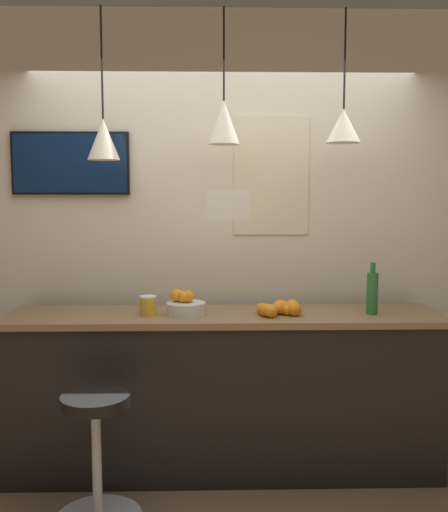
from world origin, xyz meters
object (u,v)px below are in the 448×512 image
(fruit_bowl, at_px, (185,305))
(spread_jar, at_px, (148,305))
(mounted_tv, at_px, (71,163))
(bar_stool, at_px, (96,443))
(juice_bottle, at_px, (372,292))

(fruit_bowl, height_order, spread_jar, fruit_bowl)
(spread_jar, height_order, mounted_tv, mounted_tv)
(spread_jar, relative_size, mounted_tv, 0.15)
(fruit_bowl, distance_m, mounted_tv, 1.21)
(fruit_bowl, bearing_deg, bar_stool, -130.56)
(bar_stool, distance_m, juice_bottle, 1.79)
(fruit_bowl, relative_size, spread_jar, 2.01)
(spread_jar, bearing_deg, mounted_tv, 143.66)
(mounted_tv, bearing_deg, spread_jar, -36.34)
(fruit_bowl, relative_size, mounted_tv, 0.31)
(juice_bottle, bearing_deg, spread_jar, 180.00)
(fruit_bowl, bearing_deg, juice_bottle, -0.19)
(fruit_bowl, height_order, juice_bottle, juice_bottle)
(juice_bottle, bearing_deg, mounted_tv, 168.23)
(bar_stool, height_order, fruit_bowl, fruit_bowl)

